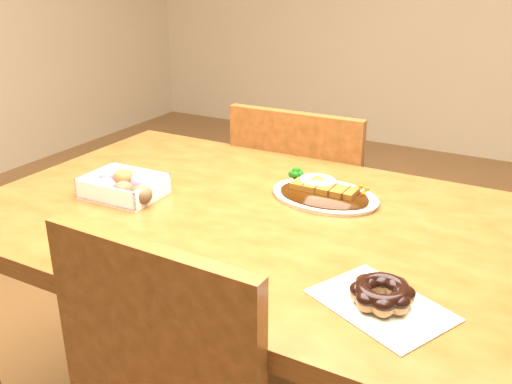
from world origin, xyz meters
The scene contains 5 objects.
table centered at (0.00, 0.00, 0.65)m, with size 1.20×0.80×0.75m.
chair_far centered at (-0.09, 0.53, 0.48)m, with size 0.43×0.43×0.87m.
katsu_curry_plate centered at (0.11, 0.15, 0.76)m, with size 0.26×0.20×0.05m.
donut_box centered at (-0.30, -0.06, 0.77)m, with size 0.20×0.14×0.05m.
pon_de_ring centered at (0.37, -0.21, 0.77)m, with size 0.25×0.22×0.04m.
Camera 1 is at (0.57, -0.98, 1.26)m, focal length 40.00 mm.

